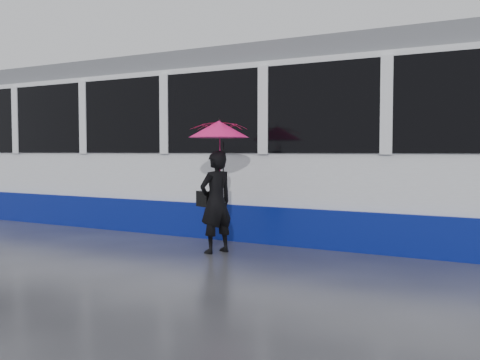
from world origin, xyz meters
The scene contains 6 objects.
ground centered at (0.00, 0.00, 0.00)m, with size 90.00×90.00×0.00m, color #29282D.
rails centered at (0.00, 2.50, 0.01)m, with size 34.00×1.51×0.02m.
tram centered at (-3.40, 2.50, 1.64)m, with size 26.00×2.56×3.35m.
woman centered at (-0.18, 0.22, 0.77)m, with size 0.56×0.37×1.53m, color black.
umbrella centered at (-0.13, 0.22, 1.68)m, with size 1.17×1.17×1.04m.
handbag centered at (-0.40, 0.24, 0.80)m, with size 0.30×0.21×0.42m.
Camera 1 is at (3.98, -6.60, 1.53)m, focal length 40.00 mm.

